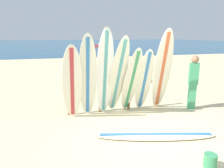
% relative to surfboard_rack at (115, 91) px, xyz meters
% --- Properties ---
extents(ground_plane, '(120.00, 120.00, 0.00)m').
position_rel_surfboard_rack_xyz_m(ground_plane, '(0.46, -2.07, -0.64)').
color(ground_plane, beige).
extents(ocean_water, '(120.00, 80.00, 0.01)m').
position_rel_surfboard_rack_xyz_m(ocean_water, '(0.46, 55.93, -0.64)').
color(ocean_water, navy).
rests_on(ocean_water, ground).
extents(surfboard_rack, '(2.90, 0.09, 1.02)m').
position_rel_surfboard_rack_xyz_m(surfboard_rack, '(0.00, 0.00, 0.00)').
color(surfboard_rack, brown).
rests_on(surfboard_rack, ground).
extents(surfboard_leaning_far_left, '(0.56, 0.69, 2.11)m').
position_rel_surfboard_rack_xyz_m(surfboard_leaning_far_left, '(-1.31, -0.44, 0.41)').
color(surfboard_leaning_far_left, white).
rests_on(surfboard_leaning_far_left, ground).
extents(surfboard_leaning_left, '(0.54, 0.73, 2.37)m').
position_rel_surfboard_rack_xyz_m(surfboard_leaning_left, '(-0.88, -0.39, 0.55)').
color(surfboard_leaning_left, silver).
rests_on(surfboard_leaning_left, ground).
extents(surfboard_leaning_center_left, '(0.51, 0.67, 2.54)m').
position_rel_surfboard_rack_xyz_m(surfboard_leaning_center_left, '(-0.39, -0.36, 0.63)').
color(surfboard_leaning_center_left, white).
rests_on(surfboard_leaning_center_left, ground).
extents(surfboard_leaning_center, '(0.60, 1.14, 2.32)m').
position_rel_surfboard_rack_xyz_m(surfboard_leaning_center, '(-0.01, -0.39, 0.52)').
color(surfboard_leaning_center, silver).
rests_on(surfboard_leaning_center, ground).
extents(surfboard_leaning_center_right, '(0.58, 0.97, 2.00)m').
position_rel_surfboard_rack_xyz_m(surfboard_leaning_center_right, '(0.40, -0.37, 0.36)').
color(surfboard_leaning_center_right, silver).
rests_on(surfboard_leaning_center_right, ground).
extents(surfboard_leaning_right, '(0.52, 0.86, 1.96)m').
position_rel_surfboard_rack_xyz_m(surfboard_leaning_right, '(0.81, -0.37, 0.34)').
color(surfboard_leaning_right, silver).
rests_on(surfboard_leaning_right, ground).
extents(surfboard_leaning_far_right, '(0.67, 0.96, 2.51)m').
position_rel_surfboard_rack_xyz_m(surfboard_leaning_far_right, '(1.35, -0.44, 0.62)').
color(surfboard_leaning_far_right, silver).
rests_on(surfboard_leaning_far_right, ground).
extents(surfboard_lying_on_sand, '(2.85, 1.21, 0.08)m').
position_rel_surfboard_rack_xyz_m(surfboard_lying_on_sand, '(0.43, -1.94, -0.61)').
color(surfboard_lying_on_sand, beige).
rests_on(surfboard_lying_on_sand, ground).
extents(beachgoer_standing, '(0.32, 0.27, 1.71)m').
position_rel_surfboard_rack_xyz_m(beachgoer_standing, '(2.41, -0.49, 0.30)').
color(beachgoer_standing, '#3F9966').
rests_on(beachgoer_standing, ground).
extents(small_boat_offshore, '(2.52, 2.83, 0.71)m').
position_rel_surfboard_rack_xyz_m(small_boat_offshore, '(7.62, 35.90, -0.38)').
color(small_boat_offshore, '#B22D28').
rests_on(small_boat_offshore, ocean_water).
extents(sand_bucket, '(0.23, 0.23, 0.26)m').
position_rel_surfboard_rack_xyz_m(sand_bucket, '(0.84, -3.25, -0.51)').
color(sand_bucket, '#388C59').
rests_on(sand_bucket, ground).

